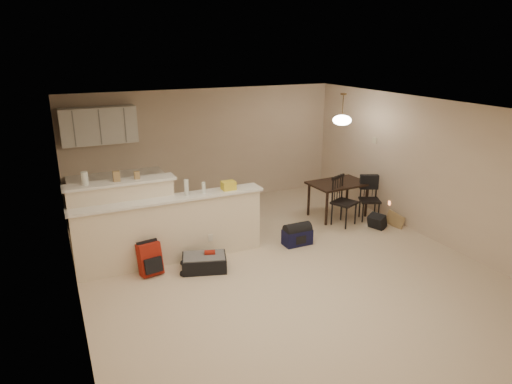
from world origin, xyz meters
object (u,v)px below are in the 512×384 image
suitcase (204,263)px  black_daypack (377,222)px  dining_table (338,187)px  dining_chair_near (344,201)px  red_backpack (150,259)px  navy_duffel (297,237)px  pendant_lamp (342,120)px  dining_chair_far (370,199)px

suitcase → black_daypack: size_ratio=2.27×
dining_table → suitcase: size_ratio=1.75×
dining_table → dining_chair_near: (-0.16, -0.46, -0.15)m
dining_chair_near → suitcase: bearing=168.7°
red_backpack → navy_duffel: (2.60, -0.00, -0.11)m
pendant_lamp → dining_chair_far: 1.68m
pendant_lamp → black_daypack: pendant_lamp is taller
red_backpack → navy_duffel: size_ratio=1.00×
dining_chair_near → black_daypack: 0.73m
suitcase → red_backpack: red_backpack is taller
dining_table → dining_chair_far: 0.67m
pendant_lamp → black_daypack: 2.08m
suitcase → black_daypack: 3.57m
dining_table → pendant_lamp: pendant_lamp is taller
dining_chair_near → dining_table: bearing=47.5°
dining_chair_far → suitcase: bearing=-145.4°
black_daypack → pendant_lamp: bearing=-0.6°
navy_duffel → black_daypack: navy_duffel is taller
dining_chair_near → black_daypack: bearing=-64.8°
dining_chair_near → black_daypack: size_ratio=3.23×
suitcase → pendant_lamp: bearing=36.0°
dining_table → red_backpack: size_ratio=2.39×
pendant_lamp → black_daypack: size_ratio=2.07×
red_backpack → suitcase: bearing=-25.0°
dining_chair_far → navy_duffel: (-1.90, -0.44, -0.30)m
navy_duffel → red_backpack: bearing=179.7°
dining_table → red_backpack: 4.15m
dining_chair_far → black_daypack: (-0.14, -0.43, -0.31)m
black_daypack → dining_chair_near: bearing=27.9°
red_backpack → black_daypack: red_backpack is taller
black_daypack → red_backpack: bearing=69.5°
suitcase → dining_chair_near: bearing=29.1°
pendant_lamp → suitcase: bearing=-161.2°
dining_chair_far → red_backpack: (-4.50, -0.43, -0.19)m
dining_table → suitcase: bearing=-164.5°
dining_table → black_daypack: size_ratio=3.98×
dining_table → black_daypack: dining_table is taller
dining_chair_near → red_backpack: (-3.88, -0.43, -0.23)m
dining_chair_near → navy_duffel: 1.40m
pendant_lamp → suitcase: (-3.24, -1.11, -1.87)m
suitcase → navy_duffel: bearing=24.1°
dining_chair_near → red_backpack: size_ratio=1.94×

